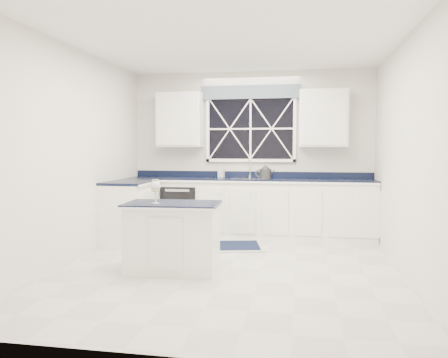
% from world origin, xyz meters
% --- Properties ---
extents(ground, '(4.50, 4.50, 0.00)m').
position_xyz_m(ground, '(0.00, 0.00, 0.00)').
color(ground, beige).
rests_on(ground, ground).
extents(back_wall, '(4.00, 0.10, 2.70)m').
position_xyz_m(back_wall, '(0.00, 2.25, 1.35)').
color(back_wall, silver).
rests_on(back_wall, ground).
extents(base_cabinets, '(3.99, 1.60, 0.90)m').
position_xyz_m(base_cabinets, '(-0.33, 1.78, 0.45)').
color(base_cabinets, white).
rests_on(base_cabinets, ground).
extents(countertop, '(3.98, 0.64, 0.04)m').
position_xyz_m(countertop, '(0.00, 1.95, 0.92)').
color(countertop, black).
rests_on(countertop, base_cabinets).
extents(dishwasher, '(0.60, 0.58, 0.82)m').
position_xyz_m(dishwasher, '(-1.10, 1.95, 0.41)').
color(dishwasher, black).
rests_on(dishwasher, ground).
extents(window, '(1.65, 0.09, 1.26)m').
position_xyz_m(window, '(0.00, 2.20, 1.83)').
color(window, black).
rests_on(window, ground).
extents(upper_cabinets, '(3.10, 0.34, 0.90)m').
position_xyz_m(upper_cabinets, '(0.00, 2.08, 1.90)').
color(upper_cabinets, white).
rests_on(upper_cabinets, ground).
extents(faucet, '(0.05, 0.20, 0.30)m').
position_xyz_m(faucet, '(0.00, 2.14, 1.10)').
color(faucet, '#B0B0B3').
rests_on(faucet, countertop).
extents(island, '(1.10, 0.70, 0.80)m').
position_xyz_m(island, '(-0.63, -0.22, 0.40)').
color(island, white).
rests_on(island, ground).
extents(rug, '(1.38, 1.00, 0.02)m').
position_xyz_m(rug, '(-0.30, 1.11, 0.01)').
color(rug, '#AEADA9').
rests_on(rug, ground).
extents(kettle, '(0.31, 0.24, 0.22)m').
position_xyz_m(kettle, '(0.27, 1.94, 1.04)').
color(kettle, '#313133').
rests_on(kettle, countertop).
extents(wine_glass, '(0.12, 0.12, 0.27)m').
position_xyz_m(wine_glass, '(-0.79, -0.32, 0.99)').
color(wine_glass, silver).
rests_on(wine_glass, island).
extents(soap_bottle, '(0.11, 0.11, 0.21)m').
position_xyz_m(soap_bottle, '(-0.49, 2.17, 1.05)').
color(soap_bottle, silver).
rests_on(soap_bottle, countertop).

